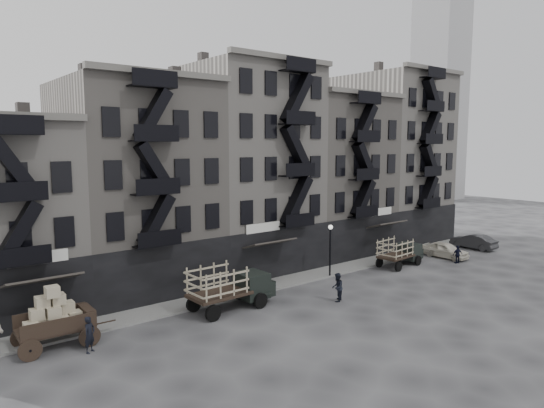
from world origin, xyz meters
TOP-DOWN VIEW (x-y plane):
  - ground at (0.00, 0.00)m, footprint 140.00×140.00m
  - sidewalk at (0.00, 3.75)m, footprint 55.00×2.50m
  - building_midwest at (-10.00, 9.83)m, footprint 10.00×11.35m
  - building_center at (-0.00, 9.82)m, footprint 10.00×11.35m
  - building_mideast at (10.00, 9.83)m, footprint 10.00×11.35m
  - building_east at (20.00, 9.82)m, footprint 10.00×11.35m
  - lamp_post at (3.00, 2.60)m, footprint 0.36×0.36m
  - distant_tower at (60.00, 30.00)m, footprint 8.00×8.00m
  - wagon at (-18.11, 2.05)m, footprint 4.05×2.24m
  - stake_truck_west at (-7.49, 1.27)m, footprint 6.00×2.63m
  - stake_truck_east at (10.44, 1.32)m, footprint 5.14×2.41m
  - car_east at (16.34, 0.58)m, footprint 1.91×4.40m
  - car_far at (22.19, 1.02)m, footprint 1.69×4.61m
  - pedestrian_west at (-16.80, 0.30)m, footprint 0.83×0.77m
  - pedestrian_mid at (-0.91, -1.96)m, footprint 1.21×1.14m
  - policeman at (15.28, -1.31)m, footprint 1.02×0.72m

SIDE VIEW (x-z plane):
  - ground at x=0.00m, z-range 0.00..0.00m
  - sidewalk at x=0.00m, z-range 0.00..0.15m
  - car_east at x=16.34m, z-range 0.00..1.48m
  - car_far at x=22.19m, z-range 0.00..1.51m
  - policeman at x=15.28m, z-range 0.00..1.61m
  - pedestrian_west at x=-16.80m, z-range 0.00..1.91m
  - pedestrian_mid at x=-0.91m, z-range 0.00..1.97m
  - stake_truck_east at x=10.44m, z-range 0.18..2.69m
  - stake_truck_west at x=-7.49m, z-range 0.21..3.18m
  - wagon at x=-18.11m, z-range 0.24..3.63m
  - lamp_post at x=3.00m, z-range 0.64..4.92m
  - building_midwest at x=-10.00m, z-range -0.60..15.60m
  - building_mideast at x=10.00m, z-range -0.60..15.60m
  - building_center at x=0.00m, z-range -0.60..17.60m
  - building_east at x=20.00m, z-range -0.60..18.60m
  - distant_tower at x=60.00m, z-range 0.76..66.76m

